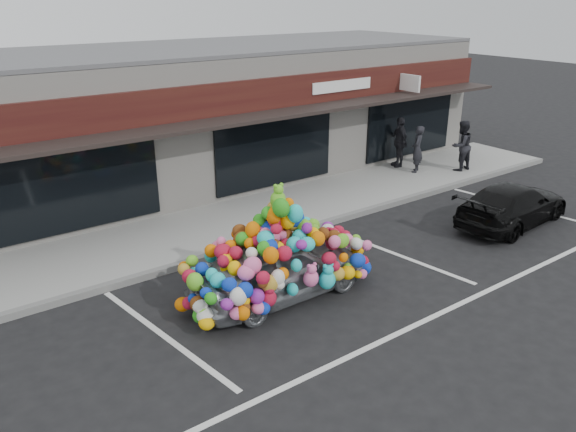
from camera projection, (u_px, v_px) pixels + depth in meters
ground at (307, 290)px, 11.94m from camera, size 90.00×90.00×0.00m
shop_building at (141, 121)px, 17.47m from camera, size 24.00×7.20×4.31m
sidewalk at (215, 228)px, 14.91m from camera, size 26.00×3.00×0.15m
kerb at (245, 247)px, 13.79m from camera, size 26.00×0.18×0.16m
parking_stripe_left at (164, 336)px, 10.33m from camera, size 0.73×4.37×0.01m
parking_stripe_mid at (393, 253)px, 13.62m from camera, size 0.73×4.37×0.01m
parking_stripe_right at (521, 207)px, 16.58m from camera, size 0.73×4.37×0.01m
lane_line at (455, 306)px, 11.31m from camera, size 14.00×0.12×0.01m
toy_car at (279, 262)px, 11.40m from camera, size 2.76×4.04×2.35m
black_sedan at (513, 204)px, 15.15m from camera, size 1.91×4.03×1.14m
pedestrian_a at (417, 149)px, 19.05m from camera, size 0.69×0.64×1.59m
pedestrian_b at (461, 146)px, 19.22m from camera, size 0.85×0.67×1.73m
pedestrian_c at (399, 142)px, 19.66m from camera, size 1.11×0.76×1.75m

